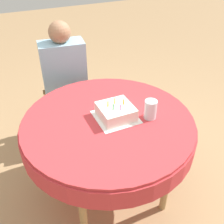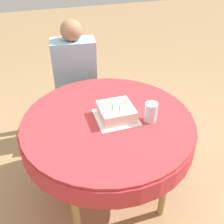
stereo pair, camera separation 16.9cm
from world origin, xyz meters
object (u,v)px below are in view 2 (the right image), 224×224
object	(u,v)px
birthday_cake	(116,112)
person	(75,73)
chair	(76,88)
drinking_glass	(151,112)

from	to	relation	value
birthday_cake	person	bearing A→B (deg)	98.81
person	birthday_cake	size ratio (longest dim) A/B	5.38
chair	drinking_glass	distance (m)	1.07
person	drinking_glass	xyz separation A→B (m)	(0.32, -0.88, 0.10)
chair	drinking_glass	bearing A→B (deg)	-65.03
person	drinking_glass	size ratio (longest dim) A/B	9.03
chair	birthday_cake	size ratio (longest dim) A/B	4.20
person	birthday_cake	world-z (taller)	person
person	birthday_cake	distance (m)	0.80
drinking_glass	birthday_cake	bearing A→B (deg)	155.70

